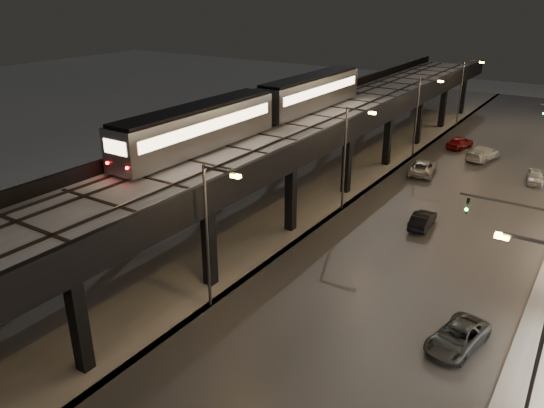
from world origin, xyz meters
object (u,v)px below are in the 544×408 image
Objects in this scene: car_far_white at (460,143)px; car_onc_dark at (457,338)px; subway_train at (263,107)px; car_near_white at (422,220)px; car_mid_dark at (483,153)px; car_onc_red at (535,177)px; car_mid_silver at (423,168)px.

car_onc_dark is (10.22, -38.63, -0.09)m from car_far_white.
subway_train is 28.74m from car_far_white.
car_mid_dark is (-0.25, 21.34, 0.12)m from car_near_white.
car_mid_silver is at bearing -171.03° from car_onc_red.
subway_train is at bearing 0.15° from car_near_white.
car_mid_silver is at bearing 76.90° from car_mid_dark.
car_mid_dark is at bearing 150.14° from car_far_white.
car_near_white is 17.36m from car_onc_red.
car_far_white reaches higher than car_near_white.
subway_train reaches higher than car_near_white.
car_far_white is at bearing 66.01° from subway_train.
car_onc_dark is at bearing 118.51° from car_far_white.
car_onc_dark is 1.23× the size of car_onc_red.
subway_train is at bearing 159.33° from car_onc_dark.
car_near_white reaches higher than car_onc_red.
car_onc_red is (-0.71, 30.41, -0.00)m from car_onc_dark.
subway_train is 6.38× the size of car_mid_silver.
car_far_white is 1.14× the size of car_onc_red.
car_far_white is at bearing -31.05° from car_mid_dark.
car_far_white is (-3.64, 24.56, 0.07)m from car_near_white.
car_far_white reaches higher than car_onc_red.
car_mid_silver is at bearing 52.20° from subway_train.
car_mid_silver is at bearing 100.44° from car_far_white.
car_near_white is 13.60m from car_mid_silver.
car_onc_red is at bearing -170.52° from car_mid_silver.
car_mid_dark is at bearing -124.75° from car_mid_silver.
car_far_white is (0.66, 11.66, -0.01)m from car_mid_silver.
car_near_white is at bearing -119.45° from car_onc_red.
car_near_white is 0.93× the size of car_far_white.
subway_train is 9.07× the size of car_onc_red.
car_mid_silver reaches higher than car_onc_dark.
car_far_white is 0.93× the size of car_onc_dark.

